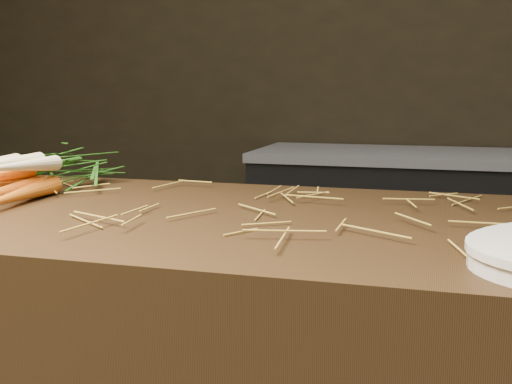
% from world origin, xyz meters
% --- Properties ---
extents(back_counter, '(1.82, 0.62, 0.84)m').
position_xyz_m(back_counter, '(0.30, 2.18, 0.42)').
color(back_counter, black).
rests_on(back_counter, ground).
extents(straw_bedding, '(1.40, 0.60, 0.02)m').
position_xyz_m(straw_bedding, '(0.00, 0.30, 0.91)').
color(straw_bedding, '#AB842C').
rests_on(straw_bedding, main_counter).
extents(root_veg_bunch, '(0.18, 0.55, 0.10)m').
position_xyz_m(root_veg_bunch, '(-0.60, 0.42, 0.95)').
color(root_veg_bunch, '#C25C0D').
rests_on(root_veg_bunch, main_counter).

